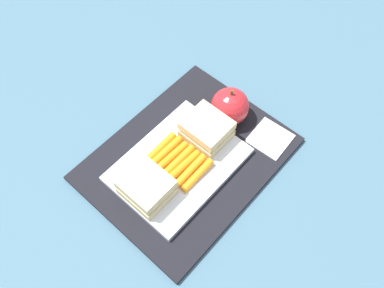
{
  "coord_description": "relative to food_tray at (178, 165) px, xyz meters",
  "views": [
    {
      "loc": [
        -0.27,
        -0.25,
        0.66
      ],
      "look_at": [
        0.01,
        0.0,
        0.04
      ],
      "focal_mm": 37.79,
      "sensor_mm": 36.0,
      "label": 1
    }
  ],
  "objects": [
    {
      "name": "ground_plane",
      "position": [
        0.03,
        0.0,
        -0.02
      ],
      "size": [
        2.4,
        2.4,
        0.0
      ],
      "primitive_type": "plane",
      "color": "#42667A"
    },
    {
      "name": "lunchbag_mat",
      "position": [
        0.03,
        0.0,
        -0.01
      ],
      "size": [
        0.36,
        0.28,
        0.01
      ],
      "primitive_type": "cube",
      "color": "black",
      "rests_on": "ground_plane"
    },
    {
      "name": "food_tray",
      "position": [
        0.0,
        0.0,
        0.0
      ],
      "size": [
        0.23,
        0.17,
        0.01
      ],
      "primitive_type": "cube",
      "color": "white",
      "rests_on": "lunchbag_mat"
    },
    {
      "name": "sandwich_half_left",
      "position": [
        -0.08,
        0.0,
        0.03
      ],
      "size": [
        0.07,
        0.08,
        0.04
      ],
      "color": "#DBC189",
      "rests_on": "food_tray"
    },
    {
      "name": "sandwich_half_right",
      "position": [
        0.08,
        0.0,
        0.03
      ],
      "size": [
        0.07,
        0.08,
        0.04
      ],
      "color": "#DBC189",
      "rests_on": "food_tray"
    },
    {
      "name": "carrot_sticks_bundle",
      "position": [
        0.0,
        0.0,
        0.01
      ],
      "size": [
        0.08,
        0.1,
        0.02
      ],
      "color": "orange",
      "rests_on": "food_tray"
    },
    {
      "name": "apple",
      "position": [
        0.15,
        0.0,
        0.03
      ],
      "size": [
        0.07,
        0.07,
        0.08
      ],
      "color": "red",
      "rests_on": "lunchbag_mat"
    },
    {
      "name": "paper_napkin",
      "position": [
        0.16,
        -0.09,
        -0.0
      ],
      "size": [
        0.07,
        0.07,
        0.0
      ],
      "primitive_type": "cube",
      "rotation": [
        0.0,
        0.0,
        0.06
      ],
      "color": "white",
      "rests_on": "lunchbag_mat"
    }
  ]
}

